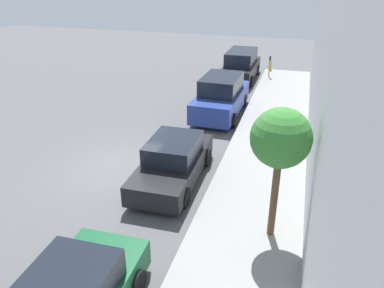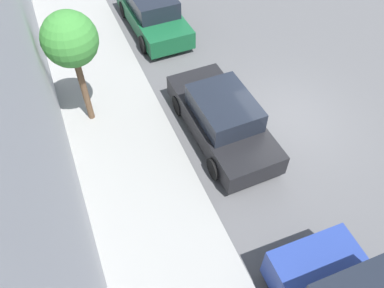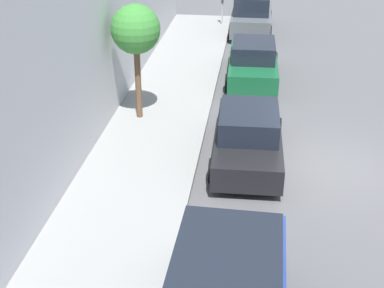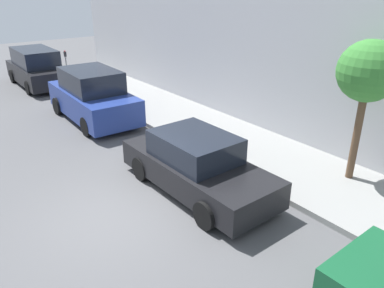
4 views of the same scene
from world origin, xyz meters
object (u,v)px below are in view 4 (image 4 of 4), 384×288
at_px(parked_sedan_third, 197,165).
at_px(fire_hydrant, 55,65).
at_px(parked_minivan_fifth, 37,68).
at_px(street_tree, 368,73).
at_px(parked_suv_fourth, 93,97).
at_px(parking_meter_far, 66,60).

xyz_separation_m(parked_sedan_third, fire_hydrant, (1.70, 15.94, -0.23)).
relative_size(parked_minivan_fifth, street_tree, 1.35).
bearing_deg(parked_suv_fourth, parked_sedan_third, -91.38).
height_order(parking_meter_far, street_tree, street_tree).
bearing_deg(fire_hydrant, parked_suv_fourth, -99.54).
relative_size(parked_sedan_third, fire_hydrant, 6.57).
height_order(parked_sedan_third, parking_meter_far, parking_meter_far).
bearing_deg(parked_suv_fourth, fire_hydrant, 80.46).
xyz_separation_m(street_tree, fire_hydrant, (-1.87, 18.09, -2.50)).
bearing_deg(street_tree, parked_sedan_third, 148.87).
xyz_separation_m(parked_sedan_third, parked_minivan_fifth, (0.00, 13.51, 0.20)).
bearing_deg(parked_minivan_fifth, parked_suv_fourth, -88.65).
bearing_deg(parked_sedan_third, parked_suv_fourth, 88.62).
bearing_deg(parked_sedan_third, parking_meter_far, 82.76).
xyz_separation_m(parked_minivan_fifth, parking_meter_far, (1.80, 0.66, 0.09)).
distance_m(parking_meter_far, fire_hydrant, 1.84).
distance_m(parked_minivan_fifth, street_tree, 16.20).
bearing_deg(parking_meter_far, parked_sedan_third, -97.24).
distance_m(street_tree, fire_hydrant, 18.36).
bearing_deg(parking_meter_far, fire_hydrant, 93.25).
distance_m(parked_sedan_third, parked_suv_fourth, 6.79).
bearing_deg(fire_hydrant, parked_minivan_fifth, -124.99).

